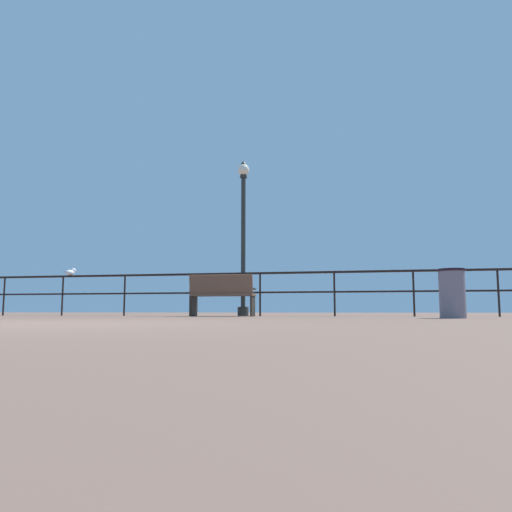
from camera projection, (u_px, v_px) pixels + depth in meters
The scene contains 6 objects.
ground_plane at pixel (25, 324), 4.63m from camera, with size 60.00×60.00×0.00m, color brown.
pier_railing at pixel (225, 284), 11.59m from camera, with size 25.94×0.05×1.03m.
bench_near_left at pixel (222, 293), 10.90m from camera, with size 1.45×0.63×0.93m.
lamppost_center at pixel (243, 230), 11.96m from camera, with size 0.29×0.29×3.88m.
seagull_on_rail at pixel (71, 272), 12.49m from camera, with size 0.21×0.41×0.19m.
trash_bin at pixel (452, 293), 8.11m from camera, with size 0.44×0.44×0.83m.
Camera 1 is at (3.13, -4.12, 0.13)m, focal length 34.06 mm.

